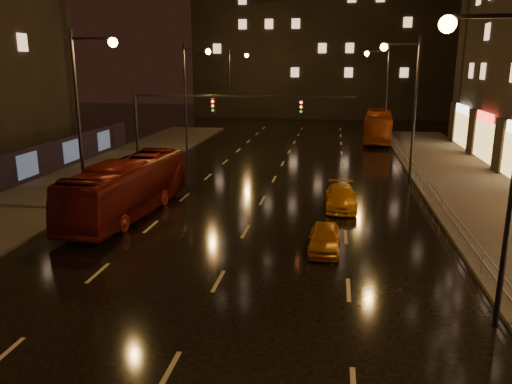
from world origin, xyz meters
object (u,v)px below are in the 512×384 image
at_px(taxi_near, 325,238).
at_px(taxi_far, 341,197).
at_px(bus_curb, 378,126).
at_px(bus_red, 128,187).

relative_size(taxi_near, taxi_far, 0.80).
distance_m(bus_curb, taxi_far, 27.95).
height_order(bus_red, taxi_near, bus_red).
bearing_deg(taxi_far, bus_curb, 80.42).
height_order(bus_red, taxi_far, bus_red).
bearing_deg(bus_red, taxi_near, -16.24).
xyz_separation_m(taxi_near, taxi_far, (0.80, 7.17, 0.04)).
bearing_deg(taxi_near, bus_curb, 82.73).
relative_size(bus_red, bus_curb, 0.95).
height_order(bus_curb, taxi_far, bus_curb).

